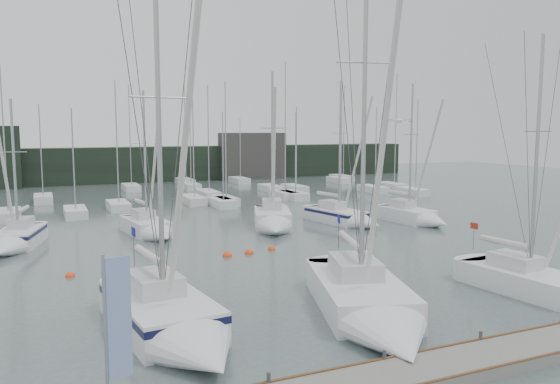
{
  "coord_description": "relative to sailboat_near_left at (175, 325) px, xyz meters",
  "views": [
    {
      "loc": [
        -11.76,
        -17.93,
        7.72
      ],
      "look_at": [
        -1.65,
        5.0,
        4.78
      ],
      "focal_mm": 35.0,
      "sensor_mm": 36.0,
      "label": 1
    }
  ],
  "objects": [
    {
      "name": "buoy_d",
      "position": [
        7.4,
        12.12,
        -0.64
      ],
      "size": [
        0.56,
        0.56,
        0.56
      ],
      "primitive_type": "sphere",
      "color": "#F14815",
      "rests_on": "ground"
    },
    {
      "name": "buoy_c",
      "position": [
        -3.02,
        11.02,
        -0.64
      ],
      "size": [
        0.5,
        0.5,
        0.5
      ],
      "primitive_type": "sphere",
      "color": "#F14815",
      "rests_on": "ground"
    },
    {
      "name": "buoy_a",
      "position": [
        5.94,
        12.02,
        -0.64
      ],
      "size": [
        0.59,
        0.59,
        0.59
      ],
      "primitive_type": "sphere",
      "color": "#F14815",
      "rests_on": "ground"
    },
    {
      "name": "far_treeline",
      "position": [
        7.57,
        61.06,
        1.86
      ],
      "size": [
        90.0,
        4.0,
        5.0
      ],
      "primitive_type": "cube",
      "color": "black",
      "rests_on": "ground"
    },
    {
      "name": "dock",
      "position": [
        7.57,
        -5.94,
        -0.44
      ],
      "size": [
        24.0,
        2.0,
        0.4
      ],
      "primitive_type": "cube",
      "color": "slate",
      "rests_on": "ground"
    },
    {
      "name": "sailboat_mid_a",
      "position": [
        -5.92,
        19.31,
        -0.08
      ],
      "size": [
        3.93,
        7.16,
        10.32
      ],
      "rotation": [
        0.0,
        0.0,
        -0.25
      ],
      "color": "white",
      "rests_on": "ground"
    },
    {
      "name": "far_building_right",
      "position": [
        25.57,
        59.06,
        2.86
      ],
      "size": [
        10.0,
        3.0,
        7.0
      ],
      "primitive_type": "cube",
      "color": "#3A3836",
      "rests_on": "ground"
    },
    {
      "name": "sailboat_mid_c",
      "position": [
        11.83,
        18.73,
        0.0
      ],
      "size": [
        5.08,
        7.99,
        12.8
      ],
      "rotation": [
        0.0,
        0.0,
        -0.35
      ],
      "color": "white",
      "rests_on": "ground"
    },
    {
      "name": "buoy_b",
      "position": [
        9.08,
        12.55,
        -0.64
      ],
      "size": [
        0.51,
        0.51,
        0.51
      ],
      "primitive_type": "sphere",
      "color": "#F14815",
      "rests_on": "ground"
    },
    {
      "name": "sailboat_mid_e",
      "position": [
        23.58,
        16.5,
        -0.1
      ],
      "size": [
        3.03,
        7.16,
        12.02
      ],
      "rotation": [
        0.0,
        0.0,
        0.1
      ],
      "color": "white",
      "rests_on": "ground"
    },
    {
      "name": "sailboat_mid_b",
      "position": [
        2.87,
        19.86,
        -0.11
      ],
      "size": [
        3.31,
        7.22,
        11.1
      ],
      "rotation": [
        0.0,
        0.0,
        0.15
      ],
      "color": "white",
      "rests_on": "ground"
    },
    {
      "name": "dock_banner",
      "position": [
        -2.77,
        -5.97,
        2.38
      ],
      "size": [
        0.66,
        0.2,
        4.44
      ],
      "rotation": [
        0.0,
        0.0,
        0.23
      ],
      "color": "#9C9FA4",
      "rests_on": "dock"
    },
    {
      "name": "seagull",
      "position": [
        9.98,
        0.62,
        7.39
      ],
      "size": [
        0.96,
        0.48,
        0.19
      ],
      "rotation": [
        0.0,
        0.0,
        -0.37
      ],
      "color": "white",
      "rests_on": "ground"
    },
    {
      "name": "mast_forest",
      "position": [
        12.46,
        40.58,
        -0.17
      ],
      "size": [
        57.62,
        27.82,
        14.84
      ],
      "color": "white",
      "rests_on": "ground"
    },
    {
      "name": "sailboat_near_center",
      "position": [
        7.48,
        -1.42,
        -0.04
      ],
      "size": [
        6.42,
        11.12,
        17.62
      ],
      "rotation": [
        0.0,
        0.0,
        -0.3
      ],
      "color": "white",
      "rests_on": "ground"
    },
    {
      "name": "sailboat_near_right",
      "position": [
        16.75,
        -2.08,
        -0.14
      ],
      "size": [
        3.56,
        8.42,
        12.85
      ],
      "rotation": [
        0.0,
        0.0,
        0.11
      ],
      "color": "white",
      "rests_on": "ground"
    },
    {
      "name": "sailboat_near_left",
      "position": [
        0.0,
        0.0,
        0.0
      ],
      "size": [
        4.19,
        9.6,
        14.93
      ],
      "rotation": [
        0.0,
        0.0,
        0.12
      ],
      "color": "white",
      "rests_on": "ground"
    },
    {
      "name": "ground",
      "position": [
        7.57,
        -0.94,
        -0.64
      ],
      "size": [
        160.0,
        160.0,
        0.0
      ],
      "primitive_type": "plane",
      "color": "#4C5C5B",
      "rests_on": "ground"
    },
    {
      "name": "sailboat_mid_d",
      "position": [
        18.2,
        18.5,
        -0.09
      ],
      "size": [
        3.86,
        8.03,
        12.24
      ],
      "rotation": [
        0.0,
        0.0,
        0.2
      ],
      "color": "white",
      "rests_on": "ground"
    }
  ]
}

